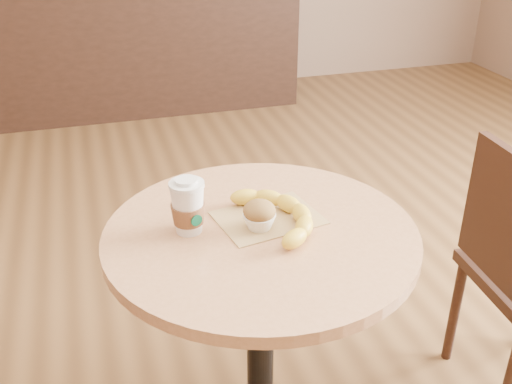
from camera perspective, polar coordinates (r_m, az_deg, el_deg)
cafe_table at (r=1.51m, az=0.44°, el=-10.24°), size 0.74×0.74×0.75m
service_counter at (r=4.36m, az=-11.55°, el=14.59°), size 2.30×0.65×1.04m
kraft_bag at (r=1.44m, az=1.16°, el=-2.47°), size 0.27×0.22×0.00m
coffee_cup at (r=1.37m, az=-6.51°, el=-1.55°), size 0.08×0.08×0.13m
muffin at (r=1.38m, az=0.32°, el=-2.20°), size 0.08×0.08×0.07m
banana at (r=1.41m, az=2.22°, el=-2.20°), size 0.22×0.32×0.04m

